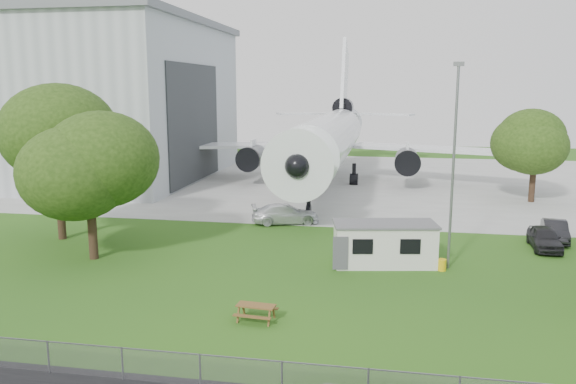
% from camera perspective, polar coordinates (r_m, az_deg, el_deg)
% --- Properties ---
extents(ground, '(160.00, 160.00, 0.00)m').
position_cam_1_polar(ground, '(29.66, 0.92, -10.56)').
color(ground, '#386C1A').
extents(concrete_apron, '(120.00, 46.00, 0.03)m').
position_cam_1_polar(concrete_apron, '(66.33, 6.17, 1.23)').
color(concrete_apron, '#B7B7B2').
rests_on(concrete_apron, ground).
extents(hangar, '(43.00, 31.00, 18.55)m').
position_cam_1_polar(hangar, '(76.19, -23.98, 8.70)').
color(hangar, '#B2B7BC').
rests_on(hangar, ground).
extents(airliner, '(46.36, 47.73, 17.69)m').
position_cam_1_polar(airliner, '(63.73, 4.32, 5.65)').
color(airliner, white).
rests_on(airliner, ground).
extents(site_cabin, '(6.94, 3.75, 2.62)m').
position_cam_1_polar(site_cabin, '(34.85, 9.79, -5.20)').
color(site_cabin, silver).
rests_on(site_cabin, ground).
extents(picnic_west, '(1.93, 1.66, 0.76)m').
position_cam_1_polar(picnic_west, '(26.88, -3.26, -12.88)').
color(picnic_west, brown).
rests_on(picnic_west, ground).
extents(lamp_mast, '(0.16, 0.16, 12.00)m').
position_cam_1_polar(lamp_mast, '(34.06, 16.43, 2.22)').
color(lamp_mast, slate).
rests_on(lamp_mast, ground).
extents(tree_west_big, '(9.19, 9.19, 12.35)m').
position_cam_1_polar(tree_west_big, '(42.36, -22.63, 5.77)').
color(tree_west_big, '#382619').
rests_on(tree_west_big, ground).
extents(tree_west_small, '(7.37, 7.37, 9.41)m').
position_cam_1_polar(tree_west_small, '(36.74, -19.62, 2.16)').
color(tree_west_small, '#382619').
rests_on(tree_west_small, ground).
extents(tree_far_apron, '(6.83, 6.83, 9.02)m').
position_cam_1_polar(tree_far_apron, '(57.27, 23.85, 4.55)').
color(tree_far_apron, '#382619').
rests_on(tree_far_apron, ground).
extents(car_ne_hatch, '(1.97, 4.48, 1.50)m').
position_cam_1_polar(car_ne_hatch, '(41.48, 24.61, -4.29)').
color(car_ne_hatch, black).
rests_on(car_ne_hatch, ground).
extents(car_ne_sedan, '(2.18, 4.58, 1.45)m').
position_cam_1_polar(car_ne_sedan, '(43.88, 25.49, -3.61)').
color(car_ne_sedan, black).
rests_on(car_ne_sedan, ground).
extents(car_apron_van, '(5.75, 3.65, 1.55)m').
position_cam_1_polar(car_apron_van, '(44.71, -0.28, -2.25)').
color(car_apron_van, white).
rests_on(car_apron_van, ground).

